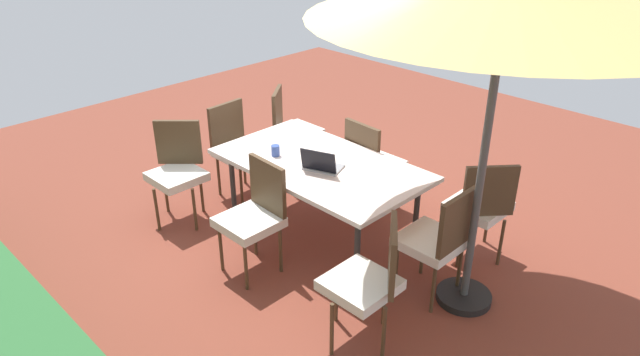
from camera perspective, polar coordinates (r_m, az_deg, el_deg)
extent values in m
cube|color=brown|center=(5.49, 0.00, -5.85)|extent=(10.00, 10.00, 0.02)
cube|color=silver|center=(5.11, 0.00, 1.34)|extent=(1.90, 1.08, 0.04)
cylinder|color=#333333|center=(5.12, 9.49, -4.00)|extent=(0.05, 0.05, 0.74)
cylinder|color=#333333|center=(6.05, -2.78, 1.51)|extent=(0.05, 0.05, 0.74)
cylinder|color=#333333|center=(4.59, 3.70, -7.62)|extent=(0.05, 0.05, 0.74)
cylinder|color=#333333|center=(5.61, -8.63, -0.94)|extent=(0.05, 0.05, 0.74)
cylinder|color=#4C4C4C|center=(4.21, 15.95, 2.04)|extent=(0.06, 0.06, 2.54)
cylinder|color=black|center=(4.85, 14.07, -11.33)|extent=(0.44, 0.44, 0.06)
cube|color=silver|center=(6.48, -2.34, 4.55)|extent=(0.46, 0.46, 0.08)
cube|color=#4C3823|center=(6.42, -4.25, 6.80)|extent=(0.31, 0.36, 0.45)
cylinder|color=#4C3823|center=(6.41, -0.92, 1.69)|extent=(0.03, 0.03, 0.45)
cylinder|color=#4C3823|center=(6.73, -0.57, 3.00)|extent=(0.03, 0.03, 0.45)
cylinder|color=#4C3823|center=(6.46, -4.10, 1.82)|extent=(0.03, 0.03, 0.45)
cylinder|color=#4C3823|center=(6.78, -3.60, 3.12)|extent=(0.03, 0.03, 0.45)
cube|color=silver|center=(5.66, -14.04, 0.16)|extent=(0.46, 0.46, 0.08)
cube|color=#4C3823|center=(5.73, -13.89, 3.47)|extent=(0.34, 0.34, 0.45)
cylinder|color=#4C3823|center=(5.68, -15.90, -3.06)|extent=(0.03, 0.03, 0.45)
cylinder|color=#4C3823|center=(5.59, -12.34, -3.10)|extent=(0.03, 0.03, 0.45)
cylinder|color=#4C3823|center=(5.98, -15.07, -1.32)|extent=(0.03, 0.03, 0.45)
cylinder|color=#4C3823|center=(5.89, -11.68, -1.34)|extent=(0.03, 0.03, 0.45)
cube|color=silver|center=(5.17, 15.40, -2.74)|extent=(0.46, 0.46, 0.08)
cube|color=#4C3823|center=(4.87, 16.52, -1.26)|extent=(0.32, 0.35, 0.45)
cylinder|color=#4C3823|center=(5.51, 16.28, -4.11)|extent=(0.03, 0.03, 0.45)
cylinder|color=#4C3823|center=(5.40, 12.67, -4.31)|extent=(0.03, 0.03, 0.45)
cylinder|color=#4C3823|center=(5.22, 17.52, -6.15)|extent=(0.03, 0.03, 0.45)
cylinder|color=#4C3823|center=(5.11, 13.72, -6.41)|extent=(0.03, 0.03, 0.45)
cube|color=silver|center=(4.80, -7.08, -4.36)|extent=(0.46, 0.46, 0.08)
cube|color=#4C3823|center=(4.77, -5.23, -0.78)|extent=(0.44, 0.06, 0.45)
cylinder|color=#4C3823|center=(4.99, -9.81, -6.86)|extent=(0.03, 0.03, 0.45)
cylinder|color=#4C3823|center=(4.74, -7.37, -8.71)|extent=(0.03, 0.03, 0.45)
cylinder|color=#4C3823|center=(5.15, -6.48, -5.40)|extent=(0.03, 0.03, 0.45)
cylinder|color=#4C3823|center=(4.91, -3.95, -7.09)|extent=(0.03, 0.03, 0.45)
cube|color=silver|center=(6.04, -7.82, 2.52)|extent=(0.46, 0.46, 0.08)
cube|color=#4C3823|center=(6.08, -9.29, 5.33)|extent=(0.06, 0.44, 0.45)
cylinder|color=#4C3823|center=(5.93, -7.82, -0.84)|extent=(0.03, 0.03, 0.45)
cylinder|color=#4C3823|center=(6.14, -5.30, 0.34)|extent=(0.03, 0.03, 0.45)
cylinder|color=#4C3823|center=(6.18, -10.02, 0.21)|extent=(0.03, 0.03, 0.45)
cylinder|color=#4C3823|center=(6.38, -7.54, 1.31)|extent=(0.03, 0.03, 0.45)
cube|color=silver|center=(5.75, 5.53, 1.34)|extent=(0.46, 0.46, 0.08)
cube|color=#4C3823|center=(5.50, 4.15, 3.19)|extent=(0.44, 0.07, 0.45)
cylinder|color=#4C3823|center=(5.88, 7.89, -1.06)|extent=(0.03, 0.03, 0.45)
cylinder|color=#4C3823|center=(6.09, 5.35, 0.14)|extent=(0.03, 0.03, 0.45)
cylinder|color=#4C3823|center=(5.64, 5.48, -2.21)|extent=(0.03, 0.03, 0.45)
cylinder|color=#4C3823|center=(5.86, 2.93, -0.93)|extent=(0.03, 0.03, 0.45)
cube|color=silver|center=(4.09, 4.01, -10.51)|extent=(0.46, 0.46, 0.08)
cube|color=#4C3823|center=(3.93, 7.21, -7.61)|extent=(0.30, 0.37, 0.45)
cylinder|color=#4C3823|center=(4.40, 1.62, -11.68)|extent=(0.03, 0.03, 0.45)
cylinder|color=#4C3823|center=(4.13, 1.18, -14.80)|extent=(0.03, 0.03, 0.45)
cylinder|color=#4C3823|center=(4.39, 6.40, -11.93)|extent=(0.03, 0.03, 0.45)
cylinder|color=#4C3823|center=(4.12, 6.35, -15.09)|extent=(0.03, 0.03, 0.45)
cube|color=silver|center=(4.60, 10.93, -6.19)|extent=(0.46, 0.46, 0.08)
cube|color=#4C3823|center=(4.37, 13.47, -4.31)|extent=(0.04, 0.44, 0.45)
cylinder|color=#4C3823|center=(4.96, 10.16, -7.13)|extent=(0.03, 0.03, 0.45)
cylinder|color=#4C3823|center=(4.71, 7.57, -8.93)|extent=(0.03, 0.03, 0.45)
cylinder|color=#4C3823|center=(4.81, 13.66, -8.76)|extent=(0.03, 0.03, 0.45)
cylinder|color=#4C3823|center=(4.55, 11.18, -10.74)|extent=(0.03, 0.03, 0.45)
cube|color=gray|center=(5.00, 0.35, 1.08)|extent=(0.38, 0.32, 0.02)
cube|color=black|center=(4.87, -0.18, 1.70)|extent=(0.32, 0.16, 0.20)
cylinder|color=#334C99|center=(5.23, -4.44, 2.73)|extent=(0.08, 0.08, 0.10)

